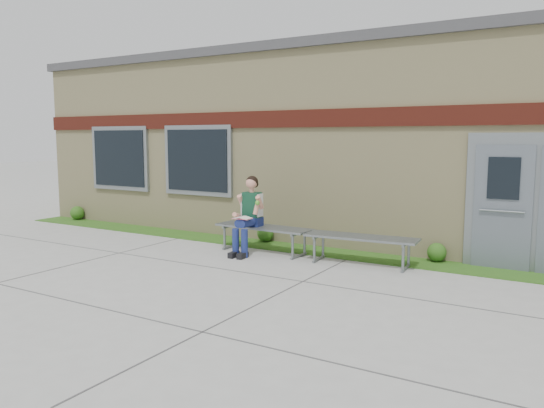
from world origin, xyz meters
The scene contains 9 objects.
ground centered at (0.00, 0.00, 0.00)m, with size 80.00×80.00×0.00m, color #9E9E99.
grass_strip centered at (0.00, 2.60, 0.01)m, with size 16.00×0.80×0.02m, color #254E14.
school_building centered at (0.00, 5.99, 2.10)m, with size 16.20×6.22×4.20m.
bench_left centered at (-0.64, 2.00, 0.40)m, with size 2.00×0.64×0.51m.
bench_right centered at (1.36, 2.00, 0.39)m, with size 2.00×0.70×0.51m.
girl centered at (-0.84, 1.78, 0.78)m, with size 0.55×0.89×1.49m.
shrub_west centered at (-7.08, 2.85, 0.20)m, with size 0.36×0.36×0.36m, color #254E14.
shrub_mid centered at (-1.12, 2.85, 0.19)m, with size 0.35×0.35×0.35m, color #254E14.
shrub_east centered at (2.47, 2.85, 0.19)m, with size 0.34×0.34×0.34m, color #254E14.
Camera 1 is at (4.68, -6.61, 2.22)m, focal length 35.00 mm.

